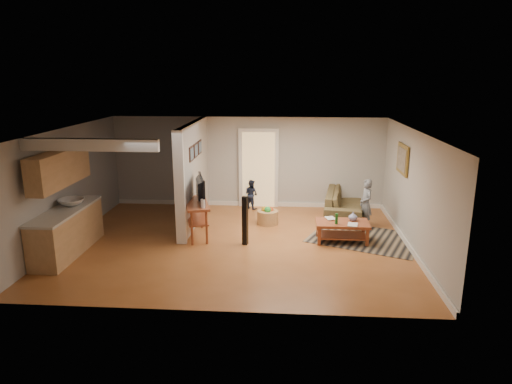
% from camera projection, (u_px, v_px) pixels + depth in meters
% --- Properties ---
extents(ground, '(7.50, 7.50, 0.00)m').
position_uv_depth(ground, '(236.00, 243.00, 10.09)').
color(ground, brown).
rests_on(ground, ground).
extents(room_shell, '(7.54, 6.02, 2.52)m').
position_uv_depth(room_shell, '(191.00, 174.00, 10.21)').
color(room_shell, '#B6B3AE').
rests_on(room_shell, ground).
extents(area_rug, '(2.85, 2.52, 0.01)m').
position_uv_depth(area_rug, '(365.00, 238.00, 10.38)').
color(area_rug, black).
rests_on(area_rug, ground).
extents(sofa, '(1.24, 2.43, 0.68)m').
position_uv_depth(sofa, '(344.00, 216.00, 12.04)').
color(sofa, '#4B4125').
rests_on(sofa, ground).
extents(coffee_table, '(1.17, 0.70, 0.69)m').
position_uv_depth(coffee_table, '(343.00, 226.00, 10.11)').
color(coffee_table, brown).
rests_on(coffee_table, ground).
extents(tv_console, '(0.82, 1.37, 1.11)m').
position_uv_depth(tv_console, '(197.00, 205.00, 10.35)').
color(tv_console, brown).
rests_on(tv_console, ground).
extents(speaker_left, '(0.13, 0.13, 1.09)m').
position_uv_depth(speaker_left, '(245.00, 221.00, 9.88)').
color(speaker_left, black).
rests_on(speaker_left, ground).
extents(speaker_right, '(0.09, 0.09, 0.88)m').
position_uv_depth(speaker_right, '(203.00, 205.00, 11.40)').
color(speaker_right, black).
rests_on(speaker_right, ground).
extents(toy_basket, '(0.53, 0.53, 0.47)m').
position_uv_depth(toy_basket, '(268.00, 216.00, 11.33)').
color(toy_basket, olive).
rests_on(toy_basket, ground).
extents(child, '(0.39, 0.49, 1.20)m').
position_uv_depth(child, '(364.00, 227.00, 11.13)').
color(child, slate).
rests_on(child, ground).
extents(toddler, '(0.50, 0.49, 0.81)m').
position_uv_depth(toddler, '(251.00, 208.00, 12.69)').
color(toddler, '#1D253D').
rests_on(toddler, ground).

